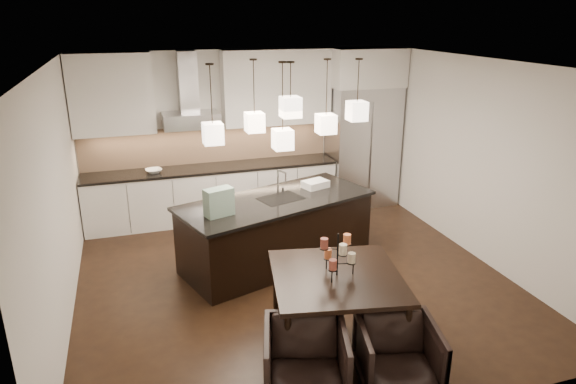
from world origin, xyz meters
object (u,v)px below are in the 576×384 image
object	(u,v)px
armchair_left	(305,363)
armchair_right	(398,357)
dining_table	(336,308)
refrigerator	(362,146)
island_body	(276,233)

from	to	relation	value
armchair_left	armchair_right	xyz separation A→B (m)	(0.85, -0.16, -0.01)
armchair_right	dining_table	bearing A→B (deg)	121.03
armchair_left	armchair_right	distance (m)	0.87
dining_table	armchair_right	bearing A→B (deg)	-61.76
refrigerator	island_body	xyz separation A→B (m)	(-2.18, -1.88, -0.62)
dining_table	armchair_left	xyz separation A→B (m)	(-0.59, -0.70, -0.05)
refrigerator	island_body	world-z (taller)	refrigerator
armchair_left	armchair_right	world-z (taller)	armchair_left
refrigerator	dining_table	bearing A→B (deg)	-118.59
dining_table	island_body	bearing A→B (deg)	103.27
island_body	armchair_left	xyz separation A→B (m)	(-0.50, -2.66, -0.11)
island_body	armchair_left	bearing A→B (deg)	-118.64
island_body	armchair_right	distance (m)	2.85
armchair_left	dining_table	bearing A→B (deg)	65.74
armchair_left	armchair_right	bearing A→B (deg)	4.97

